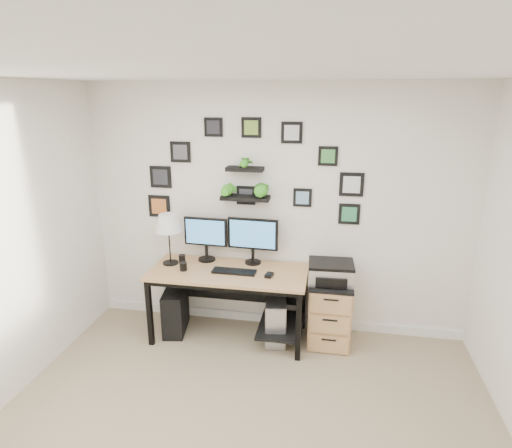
% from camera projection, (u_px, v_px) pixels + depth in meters
% --- Properties ---
extents(room, '(4.00, 4.00, 4.00)m').
position_uv_depth(room, '(274.00, 318.00, 4.81)').
color(room, tan).
rests_on(room, ground).
extents(desk, '(1.60, 0.70, 0.75)m').
position_uv_depth(desk, '(233.00, 281.00, 4.41)').
color(desk, tan).
rests_on(desk, ground).
extents(monitor_left, '(0.47, 0.19, 0.48)m').
position_uv_depth(monitor_left, '(206.00, 236.00, 4.53)').
color(monitor_left, black).
rests_on(monitor_left, desk).
extents(monitor_right, '(0.53, 0.18, 0.49)m').
position_uv_depth(monitor_right, '(253.00, 237.00, 4.44)').
color(monitor_right, black).
rests_on(monitor_right, desk).
extents(keyboard, '(0.44, 0.15, 0.02)m').
position_uv_depth(keyboard, '(234.00, 271.00, 4.30)').
color(keyboard, black).
rests_on(keyboard, desk).
extents(mouse, '(0.08, 0.11, 0.03)m').
position_uv_depth(mouse, '(269.00, 275.00, 4.20)').
color(mouse, black).
rests_on(mouse, desk).
extents(table_lamp, '(0.27, 0.27, 0.54)m').
position_uv_depth(table_lamp, '(168.00, 224.00, 4.40)').
color(table_lamp, black).
rests_on(table_lamp, desk).
extents(mug, '(0.08, 0.08, 0.08)m').
position_uv_depth(mug, '(183.00, 267.00, 4.34)').
color(mug, black).
rests_on(mug, desk).
extents(pen_cup, '(0.07, 0.07, 0.09)m').
position_uv_depth(pen_cup, '(182.00, 259.00, 4.53)').
color(pen_cup, black).
rests_on(pen_cup, desk).
extents(pc_tower_black, '(0.29, 0.50, 0.47)m').
position_uv_depth(pc_tower_black, '(175.00, 310.00, 4.61)').
color(pc_tower_black, black).
rests_on(pc_tower_black, ground).
extents(pc_tower_grey, '(0.27, 0.50, 0.47)m').
position_uv_depth(pc_tower_grey, '(276.00, 318.00, 4.44)').
color(pc_tower_grey, gray).
rests_on(pc_tower_grey, ground).
extents(file_cabinet, '(0.43, 0.53, 0.67)m').
position_uv_depth(file_cabinet, '(330.00, 312.00, 4.38)').
color(file_cabinet, tan).
rests_on(file_cabinet, ground).
extents(printer, '(0.46, 0.38, 0.20)m').
position_uv_depth(printer, '(331.00, 272.00, 4.25)').
color(printer, silver).
rests_on(printer, file_cabinet).
extents(wall_decor, '(2.27, 0.18, 1.07)m').
position_uv_depth(wall_decor, '(248.00, 177.00, 4.34)').
color(wall_decor, black).
rests_on(wall_decor, ground).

